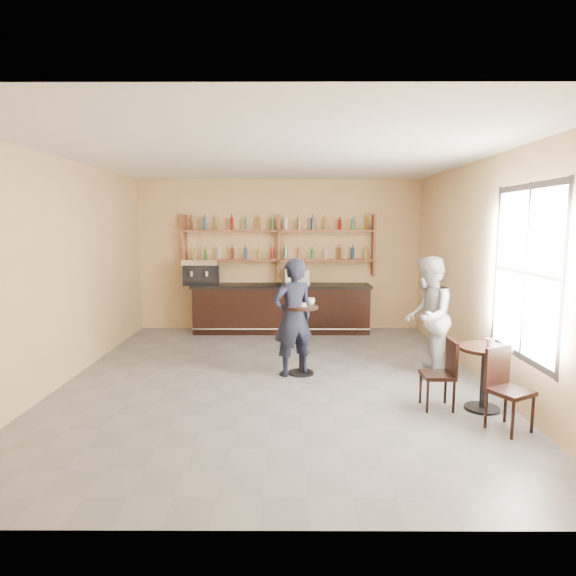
{
  "coord_description": "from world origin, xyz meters",
  "views": [
    {
      "loc": [
        0.23,
        -6.81,
        2.28
      ],
      "look_at": [
        0.2,
        0.8,
        1.25
      ],
      "focal_mm": 30.0,
      "sensor_mm": 36.0,
      "label": 1
    }
  ],
  "objects_px": {
    "chair_south": "(510,391)",
    "pastry_case": "(297,277)",
    "pedestal_table": "(301,340)",
    "bar_counter": "(281,308)",
    "cafe_table": "(484,378)",
    "man_main": "(293,317)",
    "patron_second": "(428,317)",
    "espresso_machine": "(201,272)",
    "chair_west": "(437,374)"
  },
  "relations": [
    {
      "from": "chair_south",
      "to": "pastry_case",
      "type": "bearing_deg",
      "value": 85.51
    },
    {
      "from": "chair_south",
      "to": "pedestal_table",
      "type": "bearing_deg",
      "value": 108.8
    },
    {
      "from": "bar_counter",
      "to": "chair_south",
      "type": "xyz_separation_m",
      "value": [
        2.6,
        -4.88,
        -0.05
      ]
    },
    {
      "from": "pedestal_table",
      "to": "cafe_table",
      "type": "relative_size",
      "value": 1.32
    },
    {
      "from": "man_main",
      "to": "patron_second",
      "type": "bearing_deg",
      "value": 153.47
    },
    {
      "from": "cafe_table",
      "to": "chair_south",
      "type": "xyz_separation_m",
      "value": [
        0.05,
        -0.6,
        0.06
      ]
    },
    {
      "from": "espresso_machine",
      "to": "pastry_case",
      "type": "height_order",
      "value": "espresso_machine"
    },
    {
      "from": "man_main",
      "to": "patron_second",
      "type": "distance_m",
      "value": 2.0
    },
    {
      "from": "pastry_case",
      "to": "cafe_table",
      "type": "distance_m",
      "value": 4.88
    },
    {
      "from": "espresso_machine",
      "to": "pedestal_table",
      "type": "height_order",
      "value": "espresso_machine"
    },
    {
      "from": "pedestal_table",
      "to": "chair_south",
      "type": "relative_size",
      "value": 1.15
    },
    {
      "from": "pedestal_table",
      "to": "man_main",
      "type": "bearing_deg",
      "value": -158.43
    },
    {
      "from": "bar_counter",
      "to": "pastry_case",
      "type": "distance_m",
      "value": 0.74
    },
    {
      "from": "chair_south",
      "to": "espresso_machine",
      "type": "bearing_deg",
      "value": 101.77
    },
    {
      "from": "pastry_case",
      "to": "chair_west",
      "type": "distance_m",
      "value": 4.61
    },
    {
      "from": "patron_second",
      "to": "pedestal_table",
      "type": "bearing_deg",
      "value": -71.39
    },
    {
      "from": "pedestal_table",
      "to": "patron_second",
      "type": "xyz_separation_m",
      "value": [
        1.87,
        -0.09,
        0.38
      ]
    },
    {
      "from": "chair_south",
      "to": "cafe_table",
      "type": "bearing_deg",
      "value": 65.38
    },
    {
      "from": "pastry_case",
      "to": "pedestal_table",
      "type": "distance_m",
      "value": 2.94
    },
    {
      "from": "pastry_case",
      "to": "patron_second",
      "type": "height_order",
      "value": "patron_second"
    },
    {
      "from": "bar_counter",
      "to": "pastry_case",
      "type": "relative_size",
      "value": 7.12
    },
    {
      "from": "pastry_case",
      "to": "chair_west",
      "type": "height_order",
      "value": "pastry_case"
    },
    {
      "from": "espresso_machine",
      "to": "cafe_table",
      "type": "bearing_deg",
      "value": -52.03
    },
    {
      "from": "pastry_case",
      "to": "chair_west",
      "type": "bearing_deg",
      "value": -72.02
    },
    {
      "from": "bar_counter",
      "to": "man_main",
      "type": "height_order",
      "value": "man_main"
    },
    {
      "from": "chair_west",
      "to": "patron_second",
      "type": "relative_size",
      "value": 0.48
    },
    {
      "from": "chair_west",
      "to": "patron_second",
      "type": "bearing_deg",
      "value": 170.02
    },
    {
      "from": "espresso_machine",
      "to": "patron_second",
      "type": "distance_m",
      "value": 4.9
    },
    {
      "from": "espresso_machine",
      "to": "patron_second",
      "type": "height_order",
      "value": "patron_second"
    },
    {
      "from": "bar_counter",
      "to": "pedestal_table",
      "type": "distance_m",
      "value": 2.89
    },
    {
      "from": "pastry_case",
      "to": "bar_counter",
      "type": "bearing_deg",
      "value": 176.49
    },
    {
      "from": "patron_second",
      "to": "man_main",
      "type": "bearing_deg",
      "value": -69.82
    },
    {
      "from": "cafe_table",
      "to": "espresso_machine",
      "type": "bearing_deg",
      "value": 134.56
    },
    {
      "from": "patron_second",
      "to": "bar_counter",
      "type": "bearing_deg",
      "value": -121.86
    },
    {
      "from": "chair_west",
      "to": "chair_south",
      "type": "xyz_separation_m",
      "value": [
        0.6,
        -0.65,
        0.03
      ]
    },
    {
      "from": "cafe_table",
      "to": "chair_south",
      "type": "height_order",
      "value": "chair_south"
    },
    {
      "from": "chair_west",
      "to": "bar_counter",
      "type": "bearing_deg",
      "value": -154.76
    },
    {
      "from": "pastry_case",
      "to": "patron_second",
      "type": "bearing_deg",
      "value": -60.92
    },
    {
      "from": "pedestal_table",
      "to": "patron_second",
      "type": "bearing_deg",
      "value": -2.61
    },
    {
      "from": "chair_south",
      "to": "patron_second",
      "type": "relative_size",
      "value": 0.51
    },
    {
      "from": "chair_south",
      "to": "patron_second",
      "type": "xyz_separation_m",
      "value": [
        -0.38,
        1.93,
        0.44
      ]
    },
    {
      "from": "cafe_table",
      "to": "chair_west",
      "type": "height_order",
      "value": "chair_west"
    },
    {
      "from": "bar_counter",
      "to": "chair_south",
      "type": "distance_m",
      "value": 5.53
    },
    {
      "from": "espresso_machine",
      "to": "man_main",
      "type": "height_order",
      "value": "man_main"
    },
    {
      "from": "bar_counter",
      "to": "patron_second",
      "type": "relative_size",
      "value": 2.06
    },
    {
      "from": "pedestal_table",
      "to": "chair_south",
      "type": "bearing_deg",
      "value": -41.81
    },
    {
      "from": "chair_south",
      "to": "patron_second",
      "type": "bearing_deg",
      "value": 71.65
    },
    {
      "from": "man_main",
      "to": "chair_south",
      "type": "xyz_separation_m",
      "value": [
        2.37,
        -1.96,
        -0.43
      ]
    },
    {
      "from": "espresso_machine",
      "to": "patron_second",
      "type": "relative_size",
      "value": 0.41
    },
    {
      "from": "bar_counter",
      "to": "cafe_table",
      "type": "bearing_deg",
      "value": -59.26
    }
  ]
}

